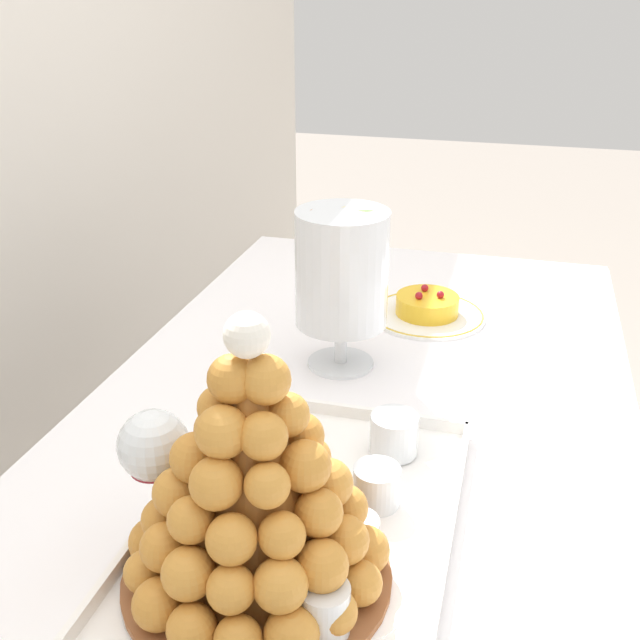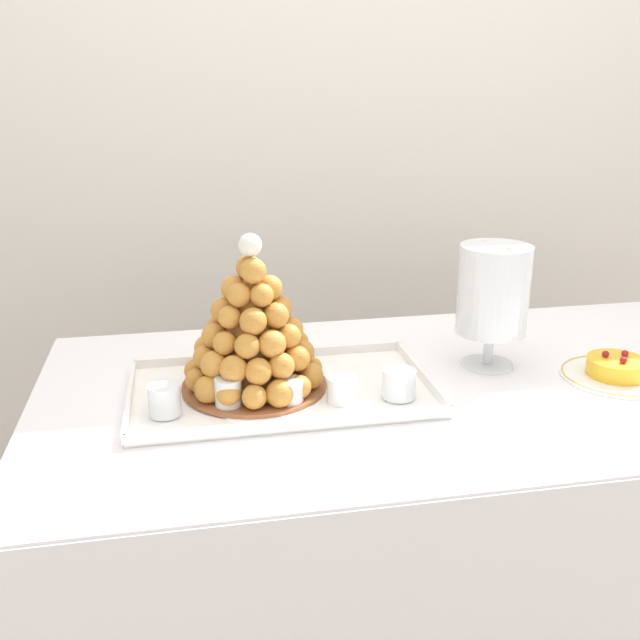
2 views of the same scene
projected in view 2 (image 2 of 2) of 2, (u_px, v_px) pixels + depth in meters
name	position (u px, v px, depth m)	size (l,w,h in m)	color
backdrop_wall	(333.00, 115.00, 2.06)	(4.80, 0.10, 2.50)	silver
buffet_table	(419.00, 437.00, 1.44)	(1.50, 0.80, 0.78)	brown
serving_tray	(282.00, 390.00, 1.35)	(0.57, 0.33, 0.02)	white
croquembouche	(253.00, 332.00, 1.33)	(0.28, 0.28, 0.30)	brown
dessert_cup_left	(165.00, 401.00, 1.24)	(0.06, 0.06, 0.06)	silver
dessert_cup_mid_left	(228.00, 395.00, 1.26)	(0.05, 0.05, 0.06)	silver
dessert_cup_centre	(289.00, 393.00, 1.28)	(0.05, 0.05, 0.05)	silver
dessert_cup_mid_right	(342.00, 390.00, 1.30)	(0.06, 0.06, 0.05)	silver
dessert_cup_right	(399.00, 384.00, 1.31)	(0.06, 0.06, 0.05)	silver
macaron_goblet	(493.00, 291.00, 1.43)	(0.14, 0.14, 0.26)	white
fruit_tart_plate	(616.00, 371.00, 1.42)	(0.21, 0.21, 0.05)	white
wine_glass	(259.00, 309.00, 1.44)	(0.08, 0.08, 0.17)	silver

